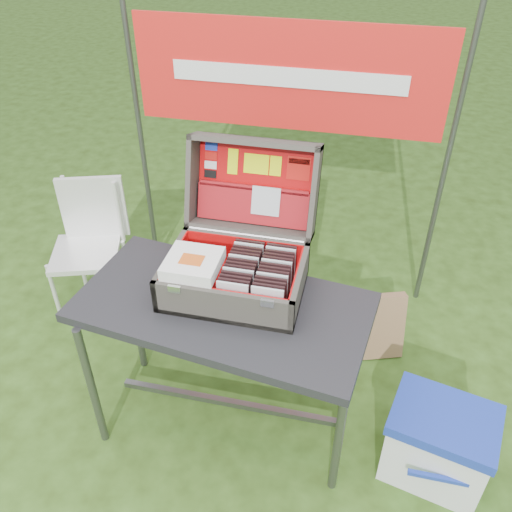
% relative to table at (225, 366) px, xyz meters
% --- Properties ---
extents(ground, '(80.00, 80.00, 0.00)m').
position_rel_table_xyz_m(ground, '(0.04, 0.03, -0.37)').
color(ground, '#2A4112').
rests_on(ground, ground).
extents(table, '(1.25, 0.75, 0.74)m').
position_rel_table_xyz_m(table, '(0.00, 0.00, 0.00)').
color(table, '#26262A').
rests_on(table, ground).
extents(table_top, '(1.25, 0.75, 0.04)m').
position_rel_table_xyz_m(table_top, '(0.00, 0.00, 0.35)').
color(table_top, '#26262A').
rests_on(table_top, ground).
extents(table_leg_fl, '(0.04, 0.04, 0.70)m').
position_rel_table_xyz_m(table_leg_fl, '(-0.53, -0.24, -0.02)').
color(table_leg_fl, '#59595B').
rests_on(table_leg_fl, ground).
extents(table_leg_fr, '(0.04, 0.04, 0.70)m').
position_rel_table_xyz_m(table_leg_fr, '(0.53, -0.24, -0.02)').
color(table_leg_fr, '#59595B').
rests_on(table_leg_fr, ground).
extents(table_leg_bl, '(0.04, 0.04, 0.70)m').
position_rel_table_xyz_m(table_leg_bl, '(-0.53, 0.24, -0.02)').
color(table_leg_bl, '#59595B').
rests_on(table_leg_bl, ground).
extents(table_leg_br, '(0.04, 0.04, 0.70)m').
position_rel_table_xyz_m(table_leg_br, '(0.53, 0.24, -0.02)').
color(table_leg_br, '#59595B').
rests_on(table_leg_br, ground).
extents(table_brace, '(1.03, 0.03, 0.03)m').
position_rel_table_xyz_m(table_brace, '(0.00, -0.00, -0.25)').
color(table_brace, '#59595B').
rests_on(table_brace, ground).
extents(suitcase, '(0.56, 0.56, 0.51)m').
position_rel_table_xyz_m(suitcase, '(0.03, 0.15, 0.62)').
color(suitcase, '#49453C').
rests_on(suitcase, table).
extents(suitcase_base_bottom, '(0.56, 0.40, 0.02)m').
position_rel_table_xyz_m(suitcase_base_bottom, '(0.03, 0.09, 0.38)').
color(suitcase_base_bottom, '#49453C').
rests_on(suitcase_base_bottom, table_top).
extents(suitcase_base_wall_front, '(0.56, 0.02, 0.15)m').
position_rel_table_xyz_m(suitcase_base_wall_front, '(0.03, -0.10, 0.44)').
color(suitcase_base_wall_front, '#49453C').
rests_on(suitcase_base_wall_front, table_top).
extents(suitcase_base_wall_back, '(0.56, 0.02, 0.15)m').
position_rel_table_xyz_m(suitcase_base_wall_back, '(0.03, 0.27, 0.44)').
color(suitcase_base_wall_back, '#49453C').
rests_on(suitcase_base_wall_back, table_top).
extents(suitcase_base_wall_left, '(0.02, 0.40, 0.15)m').
position_rel_table_xyz_m(suitcase_base_wall_left, '(-0.24, 0.09, 0.44)').
color(suitcase_base_wall_left, '#49453C').
rests_on(suitcase_base_wall_left, table_top).
extents(suitcase_base_wall_right, '(0.02, 0.40, 0.15)m').
position_rel_table_xyz_m(suitcase_base_wall_right, '(0.30, 0.09, 0.44)').
color(suitcase_base_wall_right, '#49453C').
rests_on(suitcase_base_wall_right, table_top).
extents(suitcase_liner_floor, '(0.51, 0.36, 0.01)m').
position_rel_table_xyz_m(suitcase_liner_floor, '(0.03, 0.09, 0.39)').
color(suitcase_liner_floor, '#C80603').
rests_on(suitcase_liner_floor, suitcase_base_bottom).
extents(suitcase_latch_left, '(0.05, 0.01, 0.03)m').
position_rel_table_xyz_m(suitcase_latch_left, '(-0.15, -0.11, 0.51)').
color(suitcase_latch_left, silver).
rests_on(suitcase_latch_left, suitcase_base_wall_front).
extents(suitcase_latch_right, '(0.05, 0.01, 0.03)m').
position_rel_table_xyz_m(suitcase_latch_right, '(0.21, -0.11, 0.51)').
color(suitcase_latch_right, silver).
rests_on(suitcase_latch_right, suitcase_base_wall_front).
extents(suitcase_hinge, '(0.50, 0.02, 0.02)m').
position_rel_table_xyz_m(suitcase_hinge, '(0.03, 0.29, 0.52)').
color(suitcase_hinge, silver).
rests_on(suitcase_hinge, suitcase_base_wall_back).
extents(suitcase_lid_back, '(0.56, 0.14, 0.39)m').
position_rel_table_xyz_m(suitcase_lid_back, '(0.03, 0.48, 0.67)').
color(suitcase_lid_back, '#49453C').
rests_on(suitcase_lid_back, suitcase_base_wall_back).
extents(suitcase_lid_rim_far, '(0.56, 0.15, 0.07)m').
position_rel_table_xyz_m(suitcase_lid_rim_far, '(0.03, 0.48, 0.87)').
color(suitcase_lid_rim_far, '#49453C').
rests_on(suitcase_lid_rim_far, suitcase_lid_back).
extents(suitcase_lid_rim_near, '(0.56, 0.15, 0.07)m').
position_rel_table_xyz_m(suitcase_lid_rim_near, '(0.03, 0.36, 0.51)').
color(suitcase_lid_rim_near, '#49453C').
rests_on(suitcase_lid_rim_near, suitcase_lid_back).
extents(suitcase_lid_rim_left, '(0.02, 0.26, 0.43)m').
position_rel_table_xyz_m(suitcase_lid_rim_left, '(-0.24, 0.42, 0.69)').
color(suitcase_lid_rim_left, '#49453C').
rests_on(suitcase_lid_rim_left, suitcase_lid_back).
extents(suitcase_lid_rim_right, '(0.02, 0.26, 0.43)m').
position_rel_table_xyz_m(suitcase_lid_rim_right, '(0.30, 0.42, 0.69)').
color(suitcase_lid_rim_right, '#49453C').
rests_on(suitcase_lid_rim_right, suitcase_lid_back).
extents(suitcase_lid_liner, '(0.51, 0.11, 0.34)m').
position_rel_table_xyz_m(suitcase_lid_liner, '(0.03, 0.47, 0.67)').
color(suitcase_lid_liner, '#C80603').
rests_on(suitcase_lid_liner, suitcase_lid_back).
extents(suitcase_liner_wall_front, '(0.51, 0.01, 0.13)m').
position_rel_table_xyz_m(suitcase_liner_wall_front, '(0.03, -0.09, 0.45)').
color(suitcase_liner_wall_front, '#C80603').
rests_on(suitcase_liner_wall_front, suitcase_base_bottom).
extents(suitcase_liner_wall_back, '(0.51, 0.01, 0.13)m').
position_rel_table_xyz_m(suitcase_liner_wall_back, '(0.03, 0.26, 0.45)').
color(suitcase_liner_wall_back, '#C80603').
rests_on(suitcase_liner_wall_back, suitcase_base_bottom).
extents(suitcase_liner_wall_left, '(0.01, 0.36, 0.13)m').
position_rel_table_xyz_m(suitcase_liner_wall_left, '(-0.23, 0.09, 0.45)').
color(suitcase_liner_wall_left, '#C80603').
rests_on(suitcase_liner_wall_left, suitcase_base_bottom).
extents(suitcase_liner_wall_right, '(0.01, 0.36, 0.13)m').
position_rel_table_xyz_m(suitcase_liner_wall_right, '(0.28, 0.09, 0.45)').
color(suitcase_liner_wall_right, '#C80603').
rests_on(suitcase_liner_wall_right, suitcase_base_bottom).
extents(suitcase_lid_pocket, '(0.49, 0.08, 0.16)m').
position_rel_table_xyz_m(suitcase_lid_pocket, '(0.03, 0.42, 0.59)').
color(suitcase_lid_pocket, maroon).
rests_on(suitcase_lid_pocket, suitcase_lid_liner).
extents(suitcase_pocket_edge, '(0.48, 0.03, 0.03)m').
position_rel_table_xyz_m(suitcase_pocket_edge, '(0.03, 0.44, 0.67)').
color(suitcase_pocket_edge, maroon).
rests_on(suitcase_pocket_edge, suitcase_lid_pocket).
extents(suitcase_pocket_cd, '(0.12, 0.05, 0.12)m').
position_rel_table_xyz_m(suitcase_pocket_cd, '(0.09, 0.41, 0.62)').
color(suitcase_pocket_cd, silver).
rests_on(suitcase_pocket_cd, suitcase_lid_pocket).
extents(lid_sticker_cc_a, '(0.05, 0.01, 0.03)m').
position_rel_table_xyz_m(lid_sticker_cc_a, '(-0.18, 0.50, 0.81)').
color(lid_sticker_cc_a, '#1933B2').
rests_on(lid_sticker_cc_a, suitcase_lid_liner).
extents(lid_sticker_cc_b, '(0.05, 0.01, 0.03)m').
position_rel_table_xyz_m(lid_sticker_cc_b, '(-0.18, 0.49, 0.77)').
color(lid_sticker_cc_b, red).
rests_on(lid_sticker_cc_b, suitcase_lid_liner).
extents(lid_sticker_cc_c, '(0.05, 0.01, 0.03)m').
position_rel_table_xyz_m(lid_sticker_cc_c, '(-0.18, 0.48, 0.73)').
color(lid_sticker_cc_c, white).
rests_on(lid_sticker_cc_c, suitcase_lid_liner).
extents(lid_sticker_cc_d, '(0.05, 0.01, 0.03)m').
position_rel_table_xyz_m(lid_sticker_cc_d, '(-0.18, 0.47, 0.69)').
color(lid_sticker_cc_d, black).
rests_on(lid_sticker_cc_d, suitcase_lid_liner).
extents(lid_card_neon_tall, '(0.04, 0.04, 0.11)m').
position_rel_table_xyz_m(lid_card_neon_tall, '(-0.08, 0.49, 0.76)').
color(lid_card_neon_tall, '#E3F70A').
rests_on(lid_card_neon_tall, suitcase_lid_liner).
extents(lid_card_neon_main, '(0.11, 0.03, 0.08)m').
position_rel_table_xyz_m(lid_card_neon_main, '(0.03, 0.49, 0.76)').
color(lid_card_neon_main, '#E3F70A').
rests_on(lid_card_neon_main, suitcase_lid_liner).
extents(lid_card_neon_small, '(0.05, 0.03, 0.08)m').
position_rel_table_xyz_m(lid_card_neon_small, '(0.11, 0.49, 0.76)').
color(lid_card_neon_small, '#E3F70A').
rests_on(lid_card_neon_small, suitcase_lid_liner).
extents(lid_sticker_band, '(0.10, 0.03, 0.10)m').
position_rel_table_xyz_m(lid_sticker_band, '(0.21, 0.49, 0.76)').
color(lid_sticker_band, red).
rests_on(lid_sticker_band, suitcase_lid_liner).
extents(lid_sticker_band_bar, '(0.09, 0.01, 0.02)m').
position_rel_table_xyz_m(lid_sticker_band_bar, '(0.21, 0.50, 0.78)').
color(lid_sticker_band_bar, black).
rests_on(lid_sticker_band_bar, suitcase_lid_liner).
extents(cd_left_0, '(0.12, 0.01, 0.14)m').
position_rel_table_xyz_m(cd_left_0, '(0.06, -0.07, 0.47)').
color(cd_left_0, silver).
rests_on(cd_left_0, suitcase_liner_floor).
extents(cd_left_1, '(0.12, 0.01, 0.14)m').
position_rel_table_xyz_m(cd_left_1, '(0.06, -0.04, 0.47)').
color(cd_left_1, black).
rests_on(cd_left_1, suitcase_liner_floor).
extents(cd_left_2, '(0.12, 0.01, 0.14)m').
position_rel_table_xyz_m(cd_left_2, '(0.06, -0.02, 0.47)').
color(cd_left_2, black).
rests_on(cd_left_2, suitcase_liner_floor).
extents(cd_left_3, '(0.12, 0.01, 0.14)m').
position_rel_table_xyz_m(cd_left_3, '(0.06, -0.00, 0.47)').
color(cd_left_3, black).
rests_on(cd_left_3, suitcase_liner_floor).
extents(cd_left_4, '(0.12, 0.01, 0.14)m').
position_rel_table_xyz_m(cd_left_4, '(0.06, 0.02, 0.47)').
color(cd_left_4, silver).
rests_on(cd_left_4, suitcase_liner_floor).
extents(cd_left_5, '(0.12, 0.01, 0.14)m').
position_rel_table_xyz_m(cd_left_5, '(0.06, 0.04, 0.47)').
color(cd_left_5, black).
rests_on(cd_left_5, suitcase_liner_floor).
extents(cd_left_6, '(0.12, 0.01, 0.14)m').
position_rel_table_xyz_m(cd_left_6, '(0.06, 0.07, 0.47)').
color(cd_left_6, black).
rests_on(cd_left_6, suitcase_liner_floor).
extents(cd_left_7, '(0.12, 0.01, 0.14)m').
position_rel_table_xyz_m(cd_left_7, '(0.06, 0.09, 0.47)').
color(cd_left_7, black).
rests_on(cd_left_7, suitcase_liner_floor).
extents(cd_left_8, '(0.12, 0.01, 0.14)m').
position_rel_table_xyz_m(cd_left_8, '(0.06, 0.11, 0.47)').
color(cd_left_8, silver).
rests_on(cd_left_8, suitcase_liner_floor).
extents(cd_left_9, '(0.12, 0.01, 0.14)m').
position_rel_table_xyz_m(cd_left_9, '(0.06, 0.13, 0.47)').
color(cd_left_9, black).
rests_on(cd_left_9, suitcase_liner_floor).
extents(cd_left_10, '(0.12, 0.01, 0.14)m').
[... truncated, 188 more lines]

